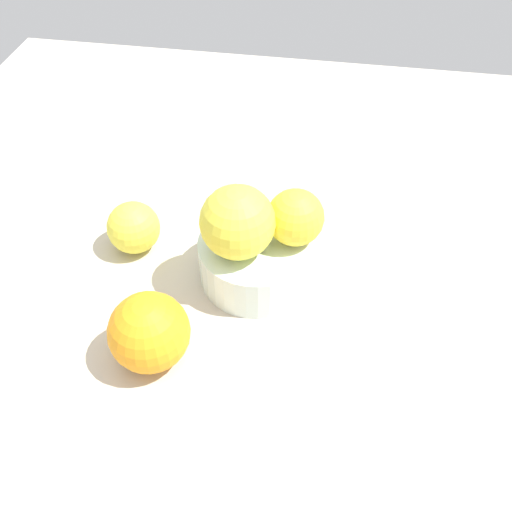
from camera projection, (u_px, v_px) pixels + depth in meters
ground_plane at (256, 281)px, 67.26cm from camera, size 110.00×110.00×2.00cm
fruit_bowl at (256, 260)px, 64.67cm from camera, size 13.21×13.21×5.45cm
orange_in_bowl_0 at (295, 217)px, 60.78cm from camera, size 6.38×6.38×6.38cm
orange_in_bowl_1 at (237, 222)px, 58.92cm from camera, size 8.17×8.17×8.17cm
orange_loose_0 at (149, 332)px, 55.63cm from camera, size 8.29×8.29×8.29cm
orange_loose_1 at (134, 228)px, 67.60cm from camera, size 6.43×6.43×6.43cm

